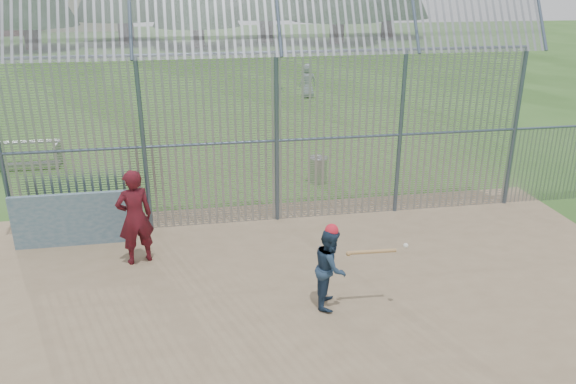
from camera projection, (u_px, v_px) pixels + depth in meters
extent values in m
plane|color=#2D511E|center=(307.00, 295.00, 10.48)|extent=(120.00, 120.00, 0.00)
cube|color=#756047|center=(312.00, 309.00, 10.01)|extent=(14.00, 10.00, 0.02)
cube|color=#38566B|center=(72.00, 220.00, 12.17)|extent=(2.50, 0.12, 1.20)
imported|color=#21354E|center=(331.00, 267.00, 9.90)|extent=(0.75, 0.85, 1.48)
imported|color=maroon|center=(135.00, 217.00, 11.30)|extent=(0.85, 0.70, 2.01)
imported|color=slate|center=(308.00, 81.00, 26.99)|extent=(0.84, 0.59, 1.62)
imported|color=slate|center=(277.00, 91.00, 26.23)|extent=(0.63, 0.37, 1.01)
sphere|color=red|center=(332.00, 231.00, 9.64)|extent=(0.24, 0.24, 0.24)
cylinder|color=#AA7F4C|center=(372.00, 252.00, 9.76)|extent=(0.85, 0.11, 0.07)
sphere|color=#AA7F4C|center=(348.00, 254.00, 9.69)|extent=(0.09, 0.09, 0.09)
sphere|color=white|center=(406.00, 246.00, 9.57)|extent=(0.09, 0.09, 0.09)
cylinder|color=gray|center=(318.00, 171.00, 16.04)|extent=(0.52, 0.52, 0.70)
cylinder|color=#9EA0A5|center=(318.00, 158.00, 15.91)|extent=(0.56, 0.56, 0.05)
sphere|color=#9EA0A5|center=(318.00, 157.00, 15.89)|extent=(0.10, 0.10, 0.10)
cube|color=slate|center=(8.00, 165.00, 16.99)|extent=(3.00, 0.25, 0.05)
cube|color=gray|center=(10.00, 154.00, 17.22)|extent=(3.00, 0.25, 0.05)
cube|color=slate|center=(11.00, 143.00, 17.46)|extent=(3.00, 0.25, 0.05)
cube|color=slate|center=(58.00, 154.00, 17.49)|extent=(0.06, 0.90, 0.70)
cylinder|color=#47566B|center=(0.00, 154.00, 12.00)|extent=(0.10, 0.10, 4.00)
cylinder|color=#47566B|center=(144.00, 147.00, 12.48)|extent=(0.10, 0.10, 4.00)
cylinder|color=#47566B|center=(277.00, 141.00, 12.97)|extent=(0.10, 0.10, 4.00)
cylinder|color=#47566B|center=(400.00, 135.00, 13.45)|extent=(0.10, 0.10, 4.00)
cylinder|color=#47566B|center=(515.00, 129.00, 13.94)|extent=(0.10, 0.10, 4.00)
cylinder|color=#47566B|center=(276.00, 52.00, 12.24)|extent=(12.00, 0.07, 0.07)
cylinder|color=#47566B|center=(277.00, 141.00, 12.97)|extent=(12.00, 0.06, 0.06)
cube|color=gray|center=(277.00, 141.00, 12.97)|extent=(12.00, 0.02, 4.00)
cube|color=gray|center=(279.00, 23.00, 11.66)|extent=(12.00, 0.77, 1.31)
cylinder|color=#47566B|center=(509.00, 167.00, 14.30)|extent=(0.08, 0.08, 2.00)
cylinder|color=#332319|center=(31.00, 29.00, 44.38)|extent=(1.19, 1.19, 3.06)
cylinder|color=#332319|center=(125.00, 23.00, 48.20)|extent=(1.33, 1.33, 3.42)
cylinder|color=#332319|center=(197.00, 29.00, 45.60)|extent=(1.12, 1.12, 2.88)
cylinder|color=#332319|center=(265.00, 21.00, 49.19)|extent=(1.40, 1.40, 3.60)
cylinder|color=#332319|center=(337.00, 24.00, 48.39)|extent=(1.26, 1.26, 3.24)
cylinder|color=#332319|center=(388.00, 20.00, 53.07)|extent=(1.19, 1.19, 3.06)
cube|color=#B2A58C|center=(89.00, 0.00, 60.69)|extent=(8.00, 7.00, 6.00)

